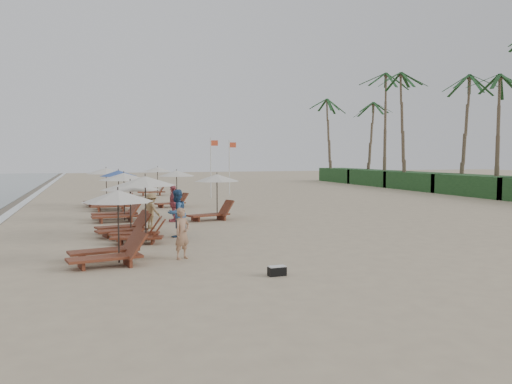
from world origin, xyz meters
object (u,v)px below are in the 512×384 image
object	(u,v)px
lounger_station_2	(125,207)
inland_station_0	(213,193)
lounger_station_3	(118,198)
beachgoer_near	(182,233)
lounger_station_4	(113,193)
beachgoer_far_a	(173,203)
inland_station_1	(174,184)
lounger_station_5	(103,186)
beachgoer_mid_a	(177,213)
flag_pole_near	(211,165)
duffel_bag	(277,271)
lounger_station_1	(140,208)
lounger_station_0	(109,230)
inland_station_2	(155,179)
beachgoer_mid_b	(151,211)

from	to	relation	value
lounger_station_2	inland_station_0	xyz separation A→B (m)	(4.41, 3.61, 0.22)
lounger_station_3	beachgoer_near	size ratio (longest dim) A/B	1.81
lounger_station_4	beachgoer_far_a	bearing A→B (deg)	-68.63
inland_station_1	lounger_station_5	bearing A→B (deg)	155.41
lounger_station_4	beachgoer_mid_a	bearing A→B (deg)	-80.20
flag_pole_near	lounger_station_5	bearing A→B (deg)	-153.15
inland_station_1	duffel_bag	xyz separation A→B (m)	(-0.29, -19.19, -1.29)
lounger_station_2	lounger_station_4	bearing A→B (deg)	90.19
inland_station_1	beachgoer_far_a	bearing A→B (deg)	-99.15
lounger_station_3	beachgoer_near	bearing A→B (deg)	-82.42
lounger_station_2	inland_station_1	bearing A→B (deg)	71.31
beachgoer_mid_a	lounger_station_1	bearing A→B (deg)	-10.87
duffel_bag	inland_station_0	bearing A→B (deg)	84.86
lounger_station_2	lounger_station_5	bearing A→B (deg)	92.45
lounger_station_5	lounger_station_4	bearing A→B (deg)	-79.52
lounger_station_0	beachgoer_far_a	size ratio (longest dim) A/B	1.48
inland_station_0	duffel_bag	xyz separation A→B (m)	(-1.09, -12.13, -1.18)
lounger_station_2	inland_station_1	size ratio (longest dim) A/B	1.00
beachgoer_mid_a	inland_station_2	bearing A→B (deg)	-133.04
inland_station_0	beachgoer_near	bearing A→B (deg)	-108.52
lounger_station_4	inland_station_2	world-z (taller)	lounger_station_4
beachgoer_far_a	lounger_station_1	bearing A→B (deg)	-13.82
lounger_station_0	inland_station_0	bearing A→B (deg)	60.26
lounger_station_0	lounger_station_5	xyz separation A→B (m)	(0.27, 18.08, 0.27)
inland_station_2	beachgoer_mid_a	bearing A→B (deg)	-94.49
beachgoer_mid_b	lounger_station_2	bearing A→B (deg)	103.73
beachgoer_mid_b	duffel_bag	bearing A→B (deg)	155.77
inland_station_1	inland_station_2	distance (m)	9.80
inland_station_0	beachgoer_mid_a	distance (m)	5.44
lounger_station_4	beachgoer_mid_b	xyz separation A→B (m)	(1.23, -8.41, -0.23)
lounger_station_5	inland_station_0	size ratio (longest dim) A/B	0.95
lounger_station_3	inland_station_1	distance (m)	7.03
lounger_station_0	flag_pole_near	size ratio (longest dim) A/B	0.58
inland_station_0	flag_pole_near	bearing A→B (deg)	77.57
beachgoer_near	beachgoer_mid_b	world-z (taller)	beachgoer_near
lounger_station_1	beachgoer_mid_b	world-z (taller)	lounger_station_1
inland_station_1	beachgoer_far_a	world-z (taller)	inland_station_1
beachgoer_near	beachgoer_far_a	world-z (taller)	beachgoer_far_a
lounger_station_3	beachgoer_mid_a	world-z (taller)	lounger_station_3
lounger_station_3	beachgoer_mid_a	bearing A→B (deg)	-72.03
lounger_station_1	flag_pole_near	size ratio (longest dim) A/B	0.56
beachgoer_mid_b	flag_pole_near	bearing A→B (deg)	-58.17
lounger_station_5	beachgoer_far_a	bearing A→B (deg)	-71.78
lounger_station_4	flag_pole_near	size ratio (longest dim) A/B	0.61
lounger_station_2	lounger_station_5	distance (m)	12.57
lounger_station_1	beachgoer_mid_b	bearing A→B (deg)	76.99
lounger_station_2	inland_station_0	distance (m)	5.70
lounger_station_4	lounger_station_3	bearing A→B (deg)	-89.88
beachgoer_near	flag_pole_near	distance (m)	22.91
lounger_station_5	inland_station_1	distance (m)	4.56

